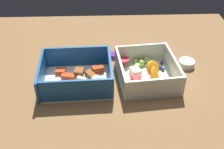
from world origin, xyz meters
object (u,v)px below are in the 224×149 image
at_px(candy_bar, 110,55).
at_px(fruit_bowl, 146,72).
at_px(paper_cup_liner, 186,63).
at_px(pasta_container, 77,77).

bearing_deg(candy_bar, fruit_bowl, -49.90).
bearing_deg(fruit_bowl, paper_cup_liner, 23.18).
height_order(pasta_container, paper_cup_liner, pasta_container).
xyz_separation_m(fruit_bowl, paper_cup_liner, (0.12, 0.05, -0.01)).
bearing_deg(paper_cup_liner, candy_bar, 165.30).
height_order(candy_bar, paper_cup_liner, paper_cup_liner).
distance_m(fruit_bowl, candy_bar, 0.14).
distance_m(pasta_container, fruit_bowl, 0.17).
height_order(pasta_container, candy_bar, pasta_container).
bearing_deg(paper_cup_liner, pasta_container, -167.77).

